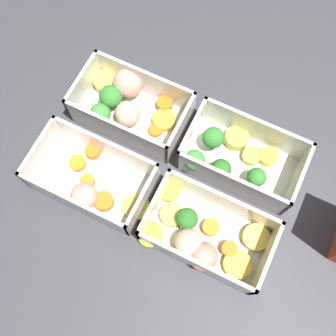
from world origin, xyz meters
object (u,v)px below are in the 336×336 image
object	(u,v)px
container_near_right	(127,103)
container_far_right	(93,182)
container_near_left	(235,157)
container_far_left	(203,237)

from	to	relation	value
container_near_right	container_far_right	xyz separation A→B (m)	(-0.02, 0.13, -0.00)
container_near_left	container_near_right	distance (m)	0.19
container_far_left	container_near_right	bearing A→B (deg)	-35.56
container_near_right	container_far_right	size ratio (longest dim) A/B	0.95
container_near_right	container_near_left	bearing A→B (deg)	177.09
container_far_right	container_near_right	bearing A→B (deg)	-83.36
container_near_right	container_far_right	bearing A→B (deg)	96.64
container_near_left	container_near_right	size ratio (longest dim) A/B	0.98
container_far_left	container_near_left	bearing A→B (deg)	-87.72
container_far_left	container_far_right	distance (m)	0.17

